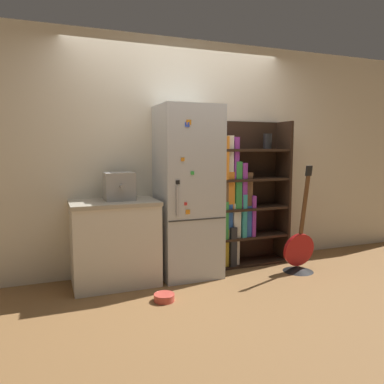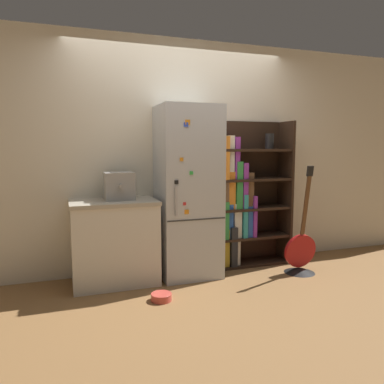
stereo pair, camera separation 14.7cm
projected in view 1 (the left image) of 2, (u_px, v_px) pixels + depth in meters
ground_plane at (194, 279)px, 3.99m from camera, size 16.00×16.00×0.00m
wall_back at (178, 156)px, 4.28m from camera, size 8.00×0.05×2.60m
refrigerator at (188, 192)px, 4.04m from camera, size 0.64×0.59×1.84m
bookshelf at (240, 199)px, 4.44m from camera, size 0.93×0.34×1.71m
kitchen_counter at (115, 242)px, 3.82m from camera, size 0.87×0.57×0.86m
espresso_machine at (119, 186)px, 3.81m from camera, size 0.30×0.33×0.28m
guitar at (299, 257)px, 4.22m from camera, size 0.38×0.34×1.21m
pet_bowl at (164, 297)px, 3.42m from camera, size 0.19×0.19×0.07m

